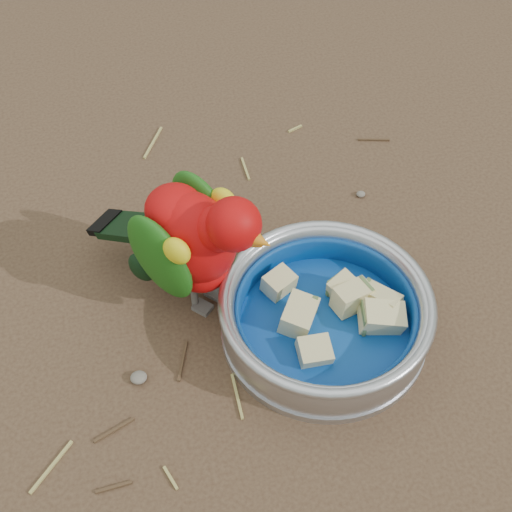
{
  "coord_description": "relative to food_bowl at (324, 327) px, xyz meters",
  "views": [
    {
      "loc": [
        -0.08,
        -0.43,
        0.67
      ],
      "look_at": [
        0.03,
        0.06,
        0.08
      ],
      "focal_mm": 50.0,
      "sensor_mm": 36.0,
      "label": 1
    }
  ],
  "objects": [
    {
      "name": "bowl_wall",
      "position": [
        0.0,
        0.0,
        0.03
      ],
      "size": [
        0.23,
        0.23,
        0.04
      ],
      "primitive_type": null,
      "color": "#B2B2BA",
      "rests_on": "food_bowl"
    },
    {
      "name": "lory_parrot",
      "position": [
        -0.13,
        0.08,
        0.08
      ],
      "size": [
        0.23,
        0.23,
        0.18
      ],
      "primitive_type": null,
      "rotation": [
        0.0,
        0.0,
        -2.35
      ],
      "color": "#B50809",
      "rests_on": "ground"
    },
    {
      "name": "ground",
      "position": [
        -0.09,
        -0.0,
        -0.01
      ],
      "size": [
        60.0,
        60.0,
        0.0
      ],
      "primitive_type": "plane",
      "color": "#4E3827"
    },
    {
      "name": "fruit_wedges",
      "position": [
        0.0,
        0.0,
        0.02
      ],
      "size": [
        0.14,
        0.14,
        0.03
      ],
      "primitive_type": null,
      "color": "beige",
      "rests_on": "food_bowl"
    },
    {
      "name": "food_bowl",
      "position": [
        0.0,
        0.0,
        0.0
      ],
      "size": [
        0.23,
        0.23,
        0.02
      ],
      "primitive_type": "cylinder",
      "color": "#B2B2BA",
      "rests_on": "ground"
    },
    {
      "name": "ground_debris",
      "position": [
        -0.05,
        0.01,
        -0.01
      ],
      "size": [
        0.9,
        0.8,
        0.01
      ],
      "primitive_type": null,
      "color": "tan",
      "rests_on": "ground"
    }
  ]
}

